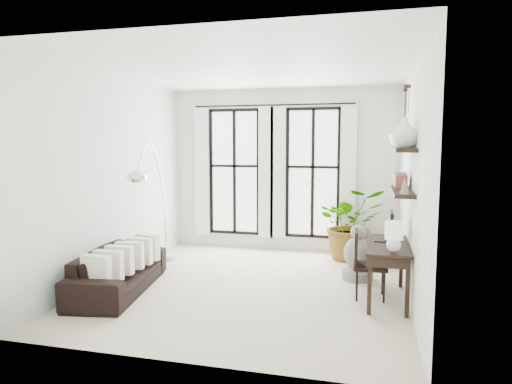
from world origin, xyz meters
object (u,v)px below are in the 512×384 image
(plant, at_px, (351,224))
(desk_chair, at_px, (364,260))
(sofa, at_px, (119,271))
(arc_lamp, at_px, (152,171))
(desk, at_px, (387,249))
(buddha, at_px, (358,257))

(plant, distance_m, desk_chair, 2.13)
(sofa, height_order, plant, plant)
(sofa, bearing_deg, arc_lamp, -15.59)
(plant, xyz_separation_m, desk_chair, (0.28, -2.11, -0.13))
(sofa, xyz_separation_m, desk, (3.75, 0.49, 0.43))
(desk_chair, bearing_deg, arc_lamp, 172.41)
(sofa, bearing_deg, desk_chair, -89.60)
(desk, xyz_separation_m, desk_chair, (-0.30, 0.10, -0.19))
(plant, xyz_separation_m, desk, (0.58, -2.20, 0.06))
(sofa, distance_m, desk, 3.80)
(plant, bearing_deg, arc_lamp, -149.81)
(buddha, bearing_deg, sofa, -156.85)
(sofa, distance_m, desk_chair, 3.50)
(desk, bearing_deg, arc_lamp, 173.42)
(sofa, bearing_deg, desk, -91.78)
(desk, distance_m, desk_chair, 0.37)
(desk, relative_size, buddha, 1.52)
(sofa, relative_size, plant, 1.55)
(desk_chair, distance_m, arc_lamp, 3.55)
(desk, relative_size, desk_chair, 1.41)
(arc_lamp, distance_m, buddha, 3.54)
(sofa, distance_m, arc_lamp, 1.66)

